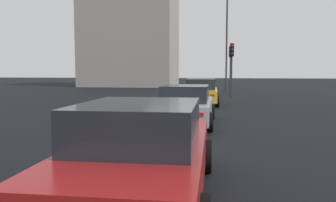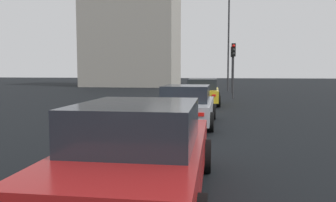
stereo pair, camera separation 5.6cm
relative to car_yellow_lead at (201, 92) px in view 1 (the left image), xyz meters
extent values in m
cube|color=black|center=(-7.82, 0.23, -0.82)|extent=(160.00, 160.00, 0.20)
cube|color=gold|center=(0.05, 0.00, -0.15)|extent=(4.29, 1.89, 0.64)
cube|color=#1E232B|center=(-0.16, 0.00, 0.47)|extent=(1.94, 1.63, 0.60)
cylinder|color=black|center=(1.39, -0.89, -0.40)|extent=(0.64, 0.23, 0.64)
cylinder|color=black|center=(1.36, 0.93, -0.40)|extent=(0.64, 0.23, 0.64)
cylinder|color=black|center=(-1.25, -0.93, -0.40)|extent=(0.64, 0.23, 0.64)
cylinder|color=black|center=(-1.28, 0.89, -0.40)|extent=(0.64, 0.23, 0.64)
cube|color=red|center=(-2.08, -0.69, -0.03)|extent=(0.03, 0.20, 0.11)
cube|color=red|center=(-2.10, 0.62, -0.03)|extent=(0.03, 0.20, 0.11)
cube|color=#A8AAB2|center=(-7.38, 0.17, -0.16)|extent=(4.60, 1.82, 0.61)
cube|color=#1E232B|center=(-7.61, 0.17, 0.43)|extent=(2.08, 1.59, 0.57)
cylinder|color=black|center=(-5.96, -0.74, -0.40)|extent=(0.64, 0.22, 0.64)
cylinder|color=black|center=(-5.95, 1.06, -0.40)|extent=(0.64, 0.22, 0.64)
cylinder|color=black|center=(-8.80, -0.72, -0.40)|extent=(0.64, 0.22, 0.64)
cylinder|color=black|center=(-8.79, 1.07, -0.40)|extent=(0.64, 0.22, 0.64)
cube|color=red|center=(-9.69, -0.46, -0.05)|extent=(0.03, 0.20, 0.11)
cube|color=red|center=(-9.68, 0.83, -0.05)|extent=(0.03, 0.20, 0.11)
cube|color=maroon|center=(-14.66, 0.15, -0.15)|extent=(4.72, 1.93, 0.64)
cube|color=#1E232B|center=(-14.90, 0.15, 0.47)|extent=(2.14, 1.67, 0.60)
cylinder|color=black|center=(-13.19, -0.76, -0.40)|extent=(0.64, 0.23, 0.64)
cylinder|color=black|center=(-13.22, 1.10, -0.40)|extent=(0.64, 0.23, 0.64)
cylinder|color=#2D2D30|center=(11.04, -2.02, 0.86)|extent=(0.11, 0.11, 3.17)
cube|color=black|center=(10.98, -2.01, 2.89)|extent=(0.23, 0.30, 0.90)
sphere|color=red|center=(10.87, -2.00, 3.16)|extent=(0.20, 0.20, 0.20)
sphere|color=black|center=(10.87, -2.00, 2.89)|extent=(0.20, 0.20, 0.20)
sphere|color=black|center=(10.87, -2.00, 2.62)|extent=(0.20, 0.20, 0.20)
cylinder|color=#2D2D30|center=(4.46, -1.88, 0.75)|extent=(0.11, 0.11, 2.94)
cube|color=black|center=(4.40, -1.88, 2.67)|extent=(0.21, 0.28, 0.90)
sphere|color=red|center=(4.29, -1.88, 2.94)|extent=(0.20, 0.20, 0.20)
sphere|color=black|center=(4.29, -1.88, 2.67)|extent=(0.20, 0.20, 0.20)
sphere|color=black|center=(4.29, -1.88, 2.40)|extent=(0.20, 0.20, 0.20)
cylinder|color=#2D2D30|center=(13.85, -1.72, 3.68)|extent=(0.16, 0.16, 8.81)
cube|color=gray|center=(23.40, 10.23, 5.42)|extent=(9.18, 11.34, 12.30)
camera|label=1|loc=(-19.64, -0.98, 1.23)|focal=36.27mm
camera|label=2|loc=(-19.63, -1.03, 1.23)|focal=36.27mm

